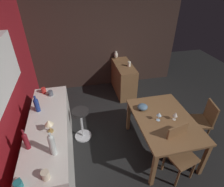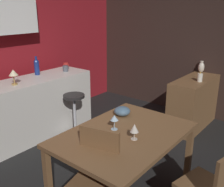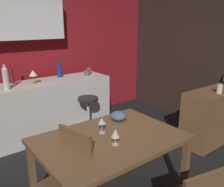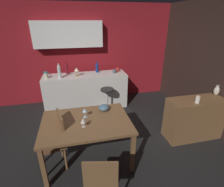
{
  "view_description": "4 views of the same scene",
  "coord_description": "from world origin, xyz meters",
  "px_view_note": "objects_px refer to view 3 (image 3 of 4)",
  "views": [
    {
      "loc": [
        -2.21,
        1.0,
        2.8
      ],
      "look_at": [
        0.43,
        0.4,
        1.01
      ],
      "focal_mm": 29.1,
      "sensor_mm": 36.0,
      "label": 1
    },
    {
      "loc": [
        -2.01,
        -1.75,
        1.92
      ],
      "look_at": [
        0.32,
        0.13,
        0.92
      ],
      "focal_mm": 41.88,
      "sensor_mm": 36.0,
      "label": 2
    },
    {
      "loc": [
        -1.38,
        -2.06,
        1.79
      ],
      "look_at": [
        0.49,
        0.38,
        0.88
      ],
      "focal_mm": 38.55,
      "sensor_mm": 36.0,
      "label": 3
    },
    {
      "loc": [
        -0.25,
        -2.66,
        2.19
      ],
      "look_at": [
        0.41,
        0.15,
        0.92
      ],
      "focal_mm": 27.15,
      "sensor_mm": 36.0,
      "label": 4
    }
  ],
  "objects_px": {
    "fruit_bowl": "(119,116)",
    "wine_bottle_cobalt": "(60,69)",
    "counter_lamp": "(33,74)",
    "bar_stool": "(88,116)",
    "chair_near_window": "(67,179)",
    "dining_table": "(110,145)",
    "pillar_candle_tall": "(220,89)",
    "wine_bottle_ruby": "(11,74)",
    "wine_glass_left": "(115,133)",
    "cup_red": "(89,71)",
    "wine_bottle_clear": "(5,77)",
    "sideboard_cabinet": "(213,116)",
    "wine_glass_right": "(102,121)",
    "cup_slate": "(87,73)"
  },
  "relations": [
    {
      "from": "sideboard_cabinet",
      "to": "cup_red",
      "type": "distance_m",
      "value": 2.23
    },
    {
      "from": "cup_slate",
      "to": "pillar_candle_tall",
      "type": "relative_size",
      "value": 0.82
    },
    {
      "from": "wine_bottle_ruby",
      "to": "wine_glass_right",
      "type": "bearing_deg",
      "value": -81.76
    },
    {
      "from": "wine_bottle_cobalt",
      "to": "wine_bottle_ruby",
      "type": "distance_m",
      "value": 0.78
    },
    {
      "from": "wine_glass_right",
      "to": "fruit_bowl",
      "type": "relative_size",
      "value": 0.85
    },
    {
      "from": "sideboard_cabinet",
      "to": "counter_lamp",
      "type": "distance_m",
      "value": 2.82
    },
    {
      "from": "dining_table",
      "to": "fruit_bowl",
      "type": "xyz_separation_m",
      "value": [
        0.33,
        0.28,
        0.13
      ]
    },
    {
      "from": "wine_glass_left",
      "to": "counter_lamp",
      "type": "distance_m",
      "value": 2.0
    },
    {
      "from": "wine_bottle_ruby",
      "to": "counter_lamp",
      "type": "bearing_deg",
      "value": -47.88
    },
    {
      "from": "wine_bottle_cobalt",
      "to": "sideboard_cabinet",
      "type": "bearing_deg",
      "value": -50.22
    },
    {
      "from": "wine_bottle_clear",
      "to": "wine_glass_left",
      "type": "bearing_deg",
      "value": -78.11
    },
    {
      "from": "chair_near_window",
      "to": "bar_stool",
      "type": "relative_size",
      "value": 1.38
    },
    {
      "from": "fruit_bowl",
      "to": "wine_bottle_clear",
      "type": "bearing_deg",
      "value": 117.79
    },
    {
      "from": "chair_near_window",
      "to": "dining_table",
      "type": "bearing_deg",
      "value": 3.96
    },
    {
      "from": "cup_red",
      "to": "pillar_candle_tall",
      "type": "height_order",
      "value": "cup_red"
    },
    {
      "from": "sideboard_cabinet",
      "to": "chair_near_window",
      "type": "distance_m",
      "value": 2.6
    },
    {
      "from": "chair_near_window",
      "to": "wine_glass_left",
      "type": "distance_m",
      "value": 0.57
    },
    {
      "from": "fruit_bowl",
      "to": "wine_bottle_clear",
      "type": "height_order",
      "value": "wine_bottle_clear"
    },
    {
      "from": "wine_bottle_ruby",
      "to": "pillar_candle_tall",
      "type": "xyz_separation_m",
      "value": [
        2.28,
        -2.08,
        -0.16
      ]
    },
    {
      "from": "wine_glass_right",
      "to": "wine_bottle_cobalt",
      "type": "xyz_separation_m",
      "value": [
        0.49,
        1.94,
        0.17
      ]
    },
    {
      "from": "fruit_bowl",
      "to": "wine_bottle_cobalt",
      "type": "distance_m",
      "value": 1.81
    },
    {
      "from": "counter_lamp",
      "to": "bar_stool",
      "type": "bearing_deg",
      "value": -33.96
    },
    {
      "from": "bar_stool",
      "to": "wine_bottle_ruby",
      "type": "bearing_deg",
      "value": 141.73
    },
    {
      "from": "wine_bottle_ruby",
      "to": "dining_table",
      "type": "bearing_deg",
      "value": -82.15
    },
    {
      "from": "chair_near_window",
      "to": "counter_lamp",
      "type": "bearing_deg",
      "value": 76.82
    },
    {
      "from": "wine_glass_right",
      "to": "cup_slate",
      "type": "distance_m",
      "value": 1.99
    },
    {
      "from": "wine_glass_right",
      "to": "counter_lamp",
      "type": "xyz_separation_m",
      "value": [
        -0.04,
        1.71,
        0.2
      ]
    },
    {
      "from": "chair_near_window",
      "to": "wine_bottle_ruby",
      "type": "distance_m",
      "value": 2.21
    },
    {
      "from": "wine_glass_left",
      "to": "pillar_candle_tall",
      "type": "distance_m",
      "value": 2.04
    },
    {
      "from": "sideboard_cabinet",
      "to": "wine_bottle_cobalt",
      "type": "height_order",
      "value": "wine_bottle_cobalt"
    },
    {
      "from": "chair_near_window",
      "to": "wine_bottle_cobalt",
      "type": "height_order",
      "value": "wine_bottle_cobalt"
    },
    {
      "from": "sideboard_cabinet",
      "to": "cup_red",
      "type": "relative_size",
      "value": 9.34
    },
    {
      "from": "wine_glass_right",
      "to": "cup_red",
      "type": "relative_size",
      "value": 1.33
    },
    {
      "from": "cup_red",
      "to": "pillar_candle_tall",
      "type": "distance_m",
      "value": 2.21
    },
    {
      "from": "bar_stool",
      "to": "wine_glass_right",
      "type": "distance_m",
      "value": 1.5
    },
    {
      "from": "dining_table",
      "to": "wine_bottle_clear",
      "type": "distance_m",
      "value": 1.88
    },
    {
      "from": "fruit_bowl",
      "to": "wine_glass_left",
      "type": "bearing_deg",
      "value": -131.87
    },
    {
      "from": "dining_table",
      "to": "wine_bottle_cobalt",
      "type": "distance_m",
      "value": 2.16
    },
    {
      "from": "fruit_bowl",
      "to": "counter_lamp",
      "type": "relative_size",
      "value": 0.86
    },
    {
      "from": "wine_glass_right",
      "to": "pillar_candle_tall",
      "type": "xyz_separation_m",
      "value": [
        1.99,
        -0.1,
        0.02
      ]
    },
    {
      "from": "wine_bottle_ruby",
      "to": "counter_lamp",
      "type": "xyz_separation_m",
      "value": [
        0.24,
        -0.27,
        0.02
      ]
    },
    {
      "from": "fruit_bowl",
      "to": "wine_bottle_clear",
      "type": "xyz_separation_m",
      "value": [
        -0.79,
        1.49,
        0.28
      ]
    },
    {
      "from": "wine_bottle_clear",
      "to": "pillar_candle_tall",
      "type": "height_order",
      "value": "wine_bottle_clear"
    },
    {
      "from": "pillar_candle_tall",
      "to": "chair_near_window",
      "type": "bearing_deg",
      "value": -178.65
    },
    {
      "from": "wine_bottle_clear",
      "to": "counter_lamp",
      "type": "height_order",
      "value": "wine_bottle_clear"
    },
    {
      "from": "dining_table",
      "to": "wine_bottle_ruby",
      "type": "xyz_separation_m",
      "value": [
        -0.29,
        2.11,
        0.38
      ]
    },
    {
      "from": "wine_glass_left",
      "to": "cup_red",
      "type": "bearing_deg",
      "value": 63.32
    },
    {
      "from": "chair_near_window",
      "to": "wine_glass_right",
      "type": "bearing_deg",
      "value": 18.17
    },
    {
      "from": "fruit_bowl",
      "to": "wine_bottle_cobalt",
      "type": "xyz_separation_m",
      "value": [
        0.16,
        1.79,
        0.24
      ]
    },
    {
      "from": "dining_table",
      "to": "pillar_candle_tall",
      "type": "height_order",
      "value": "pillar_candle_tall"
    }
  ]
}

